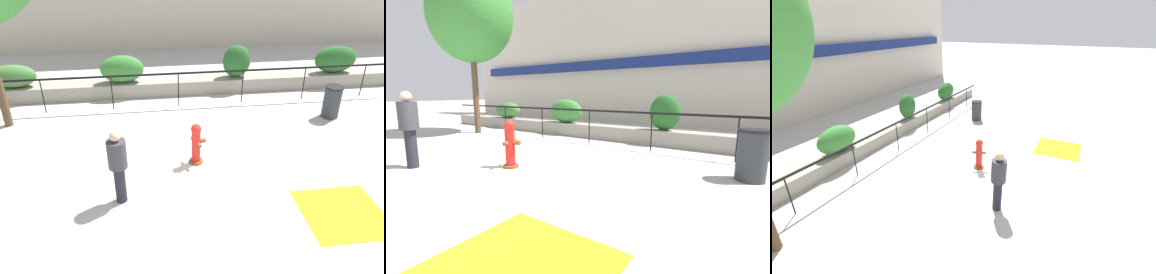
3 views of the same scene
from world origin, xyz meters
TOP-DOWN VIEW (x-y plane):
  - ground_plane at (0.00, 0.00)m, footprint 120.00×120.00m
  - building_facade at (0.00, 11.98)m, footprint 30.00×1.36m
  - planter_wall_low at (0.00, 6.00)m, footprint 18.00×0.70m
  - fence_railing_segment at (-0.00, 4.90)m, footprint 15.00×0.05m
  - hedge_bush_0 at (-5.43, 6.00)m, footprint 1.55×0.70m
  - hedge_bush_1 at (-1.82, 6.00)m, footprint 1.48×0.70m
  - hedge_bush_2 at (2.18, 6.00)m, footprint 0.98×0.60m
  - fire_hydrant at (0.09, 1.42)m, footprint 0.48×0.48m
  - street_tree at (-5.21, 4.16)m, footprint 3.55×3.19m
  - pedestrian at (-1.73, 0.12)m, footprint 0.47×0.47m
  - tactile_warning_pad at (2.86, -0.92)m, footprint 1.70×1.70m
  - trash_bin at (4.62, 3.45)m, footprint 0.55×0.55m

SIDE VIEW (x-z plane):
  - ground_plane at x=0.00m, z-range 0.00..0.00m
  - tactile_warning_pad at x=2.86m, z-range 0.00..0.01m
  - planter_wall_low at x=0.00m, z-range 0.00..0.50m
  - trash_bin at x=4.62m, z-range 0.00..1.01m
  - fire_hydrant at x=0.09m, z-range 0.01..1.09m
  - hedge_bush_0 at x=-5.43m, z-range 0.50..1.27m
  - hedge_bush_1 at x=-1.82m, z-range 0.50..1.44m
  - pedestrian at x=-1.73m, z-range 0.12..1.85m
  - fence_railing_segment at x=0.00m, z-range 0.44..1.59m
  - hedge_bush_2 at x=2.18m, z-range 0.50..1.65m
  - building_facade at x=0.00m, z-range -0.01..7.99m
  - street_tree at x=-5.21m, z-range 1.45..8.11m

